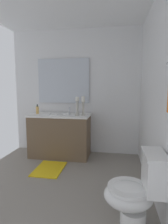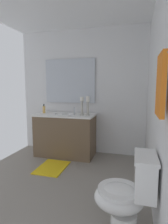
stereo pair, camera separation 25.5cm
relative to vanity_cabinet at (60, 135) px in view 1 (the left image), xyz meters
name	(u,v)px [view 1 (the left image)]	position (x,y,z in m)	size (l,w,h in m)	color
floor	(52,190)	(1.20, 0.24, -0.42)	(3.05, 2.57, 0.02)	gray
wall_back	(160,97)	(1.20, 1.52, 0.82)	(3.05, 0.04, 2.45)	white
wall_left	(76,92)	(-0.32, 0.24, 0.82)	(0.04, 2.57, 2.45)	white
vanity_cabinet	(60,135)	(0.00, 0.00, 0.00)	(0.58, 1.15, 0.81)	brown
sink_basin	(60,116)	(0.00, 0.00, 0.37)	(0.40, 0.40, 0.24)	white
mirror	(63,81)	(-0.28, 0.00, 1.04)	(0.02, 1.04, 0.87)	silver
candle_holder_tall	(83,105)	(0.03, 0.46, 0.59)	(0.09, 0.09, 0.35)	#B7B2A5
candle_holder_short	(77,106)	(0.05, 0.35, 0.58)	(0.09, 0.09, 0.34)	#B7B2A5
soap_bottle	(37,110)	(-0.03, -0.46, 0.48)	(0.06, 0.06, 0.18)	#E5B259
toilet	(136,192)	(1.69, 1.24, -0.04)	(0.39, 0.54, 0.75)	white
bath_mat	(49,169)	(0.62, 0.00, -0.40)	(0.60, 0.44, 0.02)	yellow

